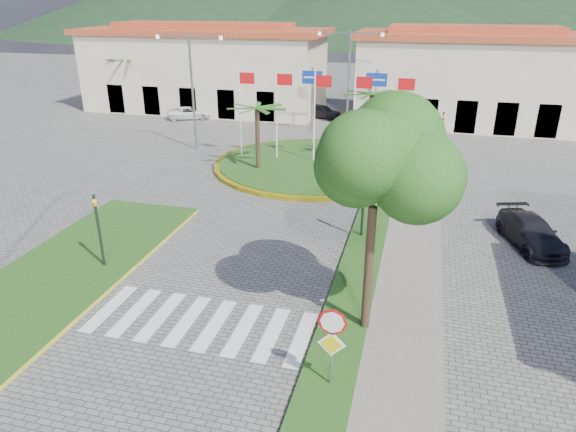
% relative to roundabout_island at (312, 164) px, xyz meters
% --- Properties ---
extents(ground, '(160.00, 160.00, 0.00)m').
position_rel_roundabout_island_xyz_m(ground, '(-0.00, -22.00, -0.17)').
color(ground, '#5E5C59').
rests_on(ground, ground).
extents(sidewalk_right, '(4.00, 28.00, 0.15)m').
position_rel_roundabout_island_xyz_m(sidewalk_right, '(6.00, -20.00, -0.09)').
color(sidewalk_right, gray).
rests_on(sidewalk_right, ground).
extents(verge_right, '(1.60, 28.00, 0.18)m').
position_rel_roundabout_island_xyz_m(verge_right, '(4.80, -20.00, -0.08)').
color(verge_right, '#1C4915').
rests_on(verge_right, ground).
extents(median_left, '(5.00, 14.00, 0.18)m').
position_rel_roundabout_island_xyz_m(median_left, '(-6.50, -16.00, -0.08)').
color(median_left, '#1C4915').
rests_on(median_left, ground).
extents(crosswalk, '(8.00, 3.00, 0.01)m').
position_rel_roundabout_island_xyz_m(crosswalk, '(-0.00, -18.00, -0.16)').
color(crosswalk, silver).
rests_on(crosswalk, ground).
extents(roundabout_island, '(12.70, 12.70, 6.00)m').
position_rel_roundabout_island_xyz_m(roundabout_island, '(0.00, 0.00, 0.00)').
color(roundabout_island, yellow).
rests_on(roundabout_island, ground).
extents(stop_sign, '(0.80, 0.11, 2.65)m').
position_rel_roundabout_island_xyz_m(stop_sign, '(4.90, -20.04, 1.62)').
color(stop_sign, slate).
rests_on(stop_sign, ground).
extents(deciduous_tree, '(3.60, 3.60, 6.80)m').
position_rel_roundabout_island_xyz_m(deciduous_tree, '(5.50, -17.00, 5.01)').
color(deciduous_tree, black).
rests_on(deciduous_tree, ground).
extents(traffic_light_left, '(0.15, 0.18, 3.20)m').
position_rel_roundabout_island_xyz_m(traffic_light_left, '(-5.20, -15.50, 1.77)').
color(traffic_light_left, black).
rests_on(traffic_light_left, ground).
extents(traffic_light_right, '(0.15, 0.18, 3.20)m').
position_rel_roundabout_island_xyz_m(traffic_light_right, '(4.50, -10.00, 1.77)').
color(traffic_light_right, black).
rests_on(traffic_light_right, ground).
extents(traffic_light_far, '(0.18, 0.15, 3.20)m').
position_rel_roundabout_island_xyz_m(traffic_light_far, '(8.00, 4.00, 1.77)').
color(traffic_light_far, black).
rests_on(traffic_light_far, ground).
extents(direction_sign_west, '(1.60, 0.14, 5.20)m').
position_rel_roundabout_island_xyz_m(direction_sign_west, '(-2.00, 8.97, 3.36)').
color(direction_sign_west, slate).
rests_on(direction_sign_west, ground).
extents(direction_sign_east, '(1.60, 0.14, 5.20)m').
position_rel_roundabout_island_xyz_m(direction_sign_east, '(3.00, 8.97, 3.36)').
color(direction_sign_east, slate).
rests_on(direction_sign_east, ground).
extents(street_lamp_centre, '(4.80, 0.16, 8.00)m').
position_rel_roundabout_island_xyz_m(street_lamp_centre, '(1.00, 8.00, 4.33)').
color(street_lamp_centre, slate).
rests_on(street_lamp_centre, ground).
extents(street_lamp_west, '(4.80, 0.16, 8.00)m').
position_rel_roundabout_island_xyz_m(street_lamp_west, '(-9.00, 2.00, 4.33)').
color(street_lamp_west, slate).
rests_on(street_lamp_west, ground).
extents(building_left, '(23.32, 9.54, 8.05)m').
position_rel_roundabout_island_xyz_m(building_left, '(-14.00, 16.00, 3.73)').
color(building_left, beige).
rests_on(building_left, ground).
extents(building_right, '(19.08, 9.54, 8.05)m').
position_rel_roundabout_island_xyz_m(building_right, '(10.00, 16.00, 3.73)').
color(building_right, beige).
rests_on(building_right, ground).
extents(hill_near_back, '(110.00, 110.00, 16.00)m').
position_rel_roundabout_island_xyz_m(hill_near_back, '(-10.00, 108.00, 7.83)').
color(hill_near_back, black).
rests_on(hill_near_back, ground).
extents(white_van, '(4.29, 3.27, 1.08)m').
position_rel_roundabout_island_xyz_m(white_van, '(-13.78, 11.21, 0.37)').
color(white_van, white).
rests_on(white_van, ground).
extents(car_dark_a, '(3.87, 2.57, 1.22)m').
position_rel_roundabout_island_xyz_m(car_dark_a, '(-2.28, 14.68, 0.44)').
color(car_dark_a, black).
rests_on(car_dark_a, ground).
extents(car_dark_b, '(3.87, 1.95, 1.22)m').
position_rel_roundabout_island_xyz_m(car_dark_b, '(2.52, 11.98, 0.44)').
color(car_dark_b, black).
rests_on(car_dark_b, ground).
extents(car_side_right, '(2.97, 4.63, 1.25)m').
position_rel_roundabout_island_xyz_m(car_side_right, '(11.80, -8.77, 0.46)').
color(car_side_right, black).
rests_on(car_side_right, ground).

